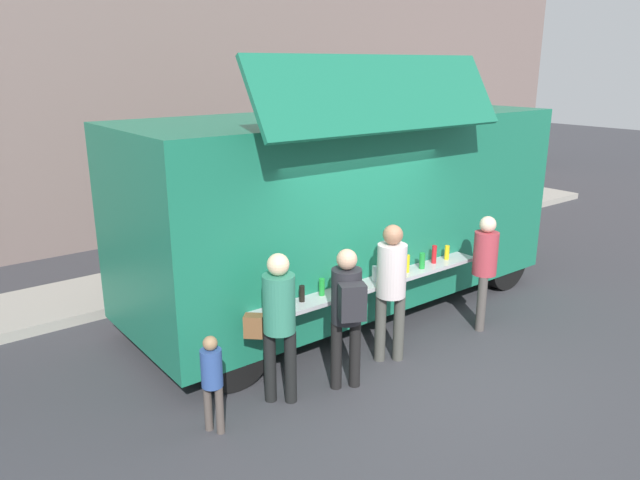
% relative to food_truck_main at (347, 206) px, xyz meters
% --- Properties ---
extents(ground_plane, '(60.00, 60.00, 0.00)m').
position_rel_food_truck_main_xyz_m(ground_plane, '(-0.72, -2.01, -1.59)').
color(ground_plane, '#38383D').
extents(curb_strip, '(28.00, 1.60, 0.15)m').
position_rel_food_truck_main_xyz_m(curb_strip, '(-4.00, 2.62, -1.51)').
color(curb_strip, '#9E998E').
rests_on(curb_strip, ground).
extents(food_truck_main, '(6.54, 2.89, 3.69)m').
position_rel_food_truck_main_xyz_m(food_truck_main, '(0.00, 0.00, 0.00)').
color(food_truck_main, '#1A7354').
rests_on(food_truck_main, ground).
extents(trash_bin, '(0.60, 0.60, 1.03)m').
position_rel_food_truck_main_xyz_m(trash_bin, '(3.83, 2.32, -1.07)').
color(trash_bin, '#2D5F36').
rests_on(trash_bin, ground).
extents(customer_front_ordering, '(0.36, 0.36, 1.76)m').
position_rel_food_truck_main_xyz_m(customer_front_ordering, '(-0.70, -1.65, -0.53)').
color(customer_front_ordering, '#484842').
rests_on(customer_front_ordering, ground).
extents(customer_mid_with_backpack, '(0.45, 0.54, 1.67)m').
position_rel_food_truck_main_xyz_m(customer_mid_with_backpack, '(-1.57, -1.84, -0.57)').
color(customer_mid_with_backpack, black).
rests_on(customer_mid_with_backpack, ground).
extents(customer_rear_waiting, '(0.50, 0.49, 1.72)m').
position_rel_food_truck_main_xyz_m(customer_rear_waiting, '(-2.32, -1.59, -0.57)').
color(customer_rear_waiting, black).
rests_on(customer_rear_waiting, ground).
extents(customer_extra_browsing, '(0.33, 0.33, 1.62)m').
position_rel_food_truck_main_xyz_m(customer_extra_browsing, '(1.01, -1.75, -0.62)').
color(customer_extra_browsing, '#4E4844').
rests_on(customer_extra_browsing, ground).
extents(child_near_queue, '(0.22, 0.22, 1.06)m').
position_rel_food_truck_main_xyz_m(child_near_queue, '(-3.16, -1.66, -0.96)').
color(child_near_queue, '#4F4640').
rests_on(child_near_queue, ground).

